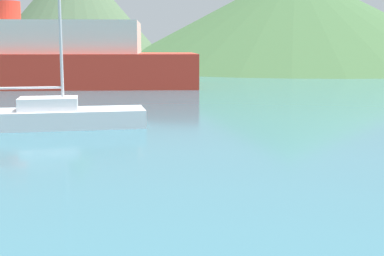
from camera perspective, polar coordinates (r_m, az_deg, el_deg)
sailboat_inner at (r=22.39m, az=-15.01°, el=1.27°), size 7.96×3.54×8.74m
ferry_distant at (r=46.22m, az=-19.09°, el=7.08°), size 30.99×11.15×6.79m
hill_central at (r=83.29m, az=-12.37°, el=12.09°), size 28.82×28.82×16.74m
hill_east at (r=82.66m, az=10.77°, el=11.38°), size 55.88×55.88×14.49m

